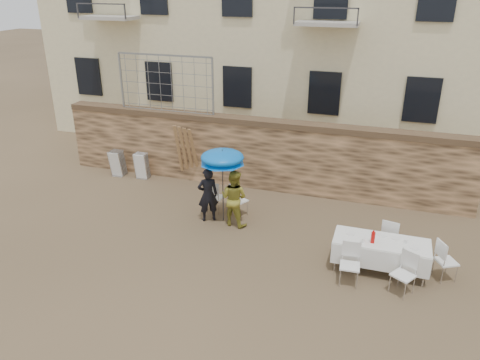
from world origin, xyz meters
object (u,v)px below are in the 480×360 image
(man_suit, at_px, (208,195))
(umbrella, at_px, (222,160))
(soda_bottle, at_px, (373,237))
(table_chair_back, at_px, (391,236))
(couple_chair_left, at_px, (215,196))
(table_chair_front_right, at_px, (403,274))
(chair_stack_left, at_px, (120,161))
(banquet_table, at_px, (382,242))
(table_chair_front_left, at_px, (350,265))
(table_chair_side, at_px, (447,260))
(couple_chair_right, at_px, (239,199))
(chair_stack_right, at_px, (144,164))
(woman_dress, at_px, (234,198))

(man_suit, relative_size, umbrella, 0.80)
(soda_bottle, height_order, table_chair_back, soda_bottle)
(couple_chair_left, distance_m, soda_bottle, 4.77)
(man_suit, relative_size, table_chair_front_right, 1.60)
(couple_chair_left, xyz_separation_m, chair_stack_left, (-4.09, 1.62, -0.02))
(banquet_table, xyz_separation_m, table_chair_front_left, (-0.60, -0.75, -0.25))
(couple_chair_left, xyz_separation_m, table_chair_back, (4.82, -0.79, 0.00))
(couple_chair_left, height_order, table_chair_side, same)
(couple_chair_right, relative_size, soda_bottle, 3.69)
(table_chair_front_left, distance_m, table_chair_front_right, 1.10)
(umbrella, distance_m, chair_stack_left, 5.12)
(umbrella, bearing_deg, table_chair_back, -4.40)
(soda_bottle, bearing_deg, chair_stack_left, 158.46)
(umbrella, height_order, couple_chair_right, umbrella)
(couple_chair_left, bearing_deg, man_suit, 94.38)
(chair_stack_right, bearing_deg, man_suit, -34.18)
(soda_bottle, bearing_deg, table_chair_back, 67.17)
(man_suit, xyz_separation_m, table_chair_side, (6.02, -0.94, -0.29))
(soda_bottle, relative_size, chair_stack_left, 0.28)
(soda_bottle, xyz_separation_m, table_chair_side, (1.60, 0.25, -0.43))
(table_chair_back, bearing_deg, chair_stack_left, -2.65)
(banquet_table, relative_size, table_chair_front_left, 2.19)
(umbrella, height_order, soda_bottle, umbrella)
(umbrella, xyz_separation_m, chair_stack_left, (-4.49, 2.07, -1.34))
(table_chair_front_left, bearing_deg, umbrella, 148.33)
(couple_chair_right, bearing_deg, table_chair_front_right, 179.80)
(table_chair_front_right, bearing_deg, chair_stack_right, -173.71)
(table_chair_side, bearing_deg, banquet_table, 65.59)
(woman_dress, xyz_separation_m, table_chair_front_left, (3.27, -1.79, -0.30))
(man_suit, relative_size, couple_chair_right, 1.60)
(couple_chair_left, height_order, banquet_table, couple_chair_left)
(soda_bottle, xyz_separation_m, table_chair_front_right, (0.70, -0.60, -0.43))
(couple_chair_right, distance_m, table_chair_front_left, 4.06)
(woman_dress, height_order, table_chair_front_left, woman_dress)
(couple_chair_left, bearing_deg, couple_chair_right, -175.62)
(umbrella, bearing_deg, couple_chair_left, 131.63)
(man_suit, bearing_deg, couple_chair_right, -173.97)
(chair_stack_left, bearing_deg, umbrella, -24.72)
(man_suit, xyz_separation_m, table_chair_front_right, (5.12, -1.79, -0.29))
(table_chair_front_right, relative_size, table_chair_side, 1.00)
(banquet_table, bearing_deg, table_chair_side, 4.09)
(soda_bottle, xyz_separation_m, chair_stack_right, (-7.61, 3.36, -0.45))
(chair_stack_right, bearing_deg, table_chair_front_left, -28.77)
(couple_chair_left, bearing_deg, table_chair_side, 170.47)
(woman_dress, xyz_separation_m, banquet_table, (3.87, -1.04, -0.05))
(table_chair_side, bearing_deg, woman_dress, 51.39)
(couple_chair_right, relative_size, table_chair_back, 1.00)
(woman_dress, bearing_deg, table_chair_front_right, 168.88)
(table_chair_front_left, bearing_deg, couple_chair_left, 145.70)
(man_suit, xyz_separation_m, table_chair_front_left, (4.02, -1.79, -0.29))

